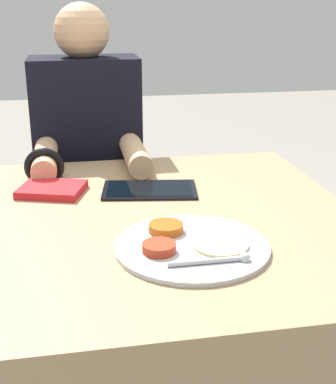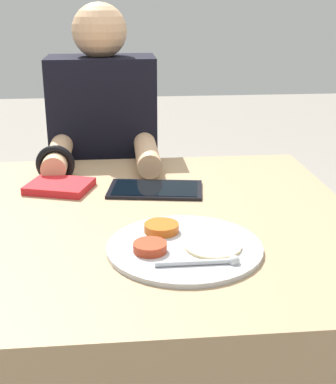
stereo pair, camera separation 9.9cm
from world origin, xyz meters
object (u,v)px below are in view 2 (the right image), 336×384
(tablet_device, at_px, (155,189))
(person_diner, at_px, (106,196))
(red_notebook, at_px, (60,187))
(thali_tray, at_px, (183,246))

(tablet_device, relative_size, person_diner, 0.21)
(red_notebook, distance_m, tablet_device, 0.25)
(thali_tray, distance_m, person_diner, 0.85)
(red_notebook, relative_size, tablet_device, 0.72)
(person_diner, bearing_deg, tablet_device, -72.77)
(person_diner, bearing_deg, thali_tray, -78.11)
(tablet_device, bearing_deg, thali_tray, -85.32)
(red_notebook, relative_size, person_diner, 0.15)
(thali_tray, bearing_deg, red_notebook, 125.93)
(red_notebook, bearing_deg, person_diner, 75.45)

